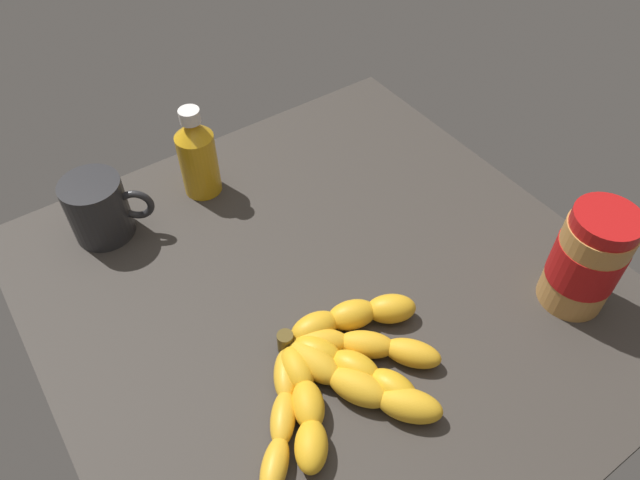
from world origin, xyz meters
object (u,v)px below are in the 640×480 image
honey_bottle (197,155)px  coffee_mug (99,208)px  banana_bunch (342,369)px  peanut_butter_jar (587,260)px

honey_bottle → coffee_mug: bearing=-179.0°
banana_bunch → peanut_butter_jar: 33.06cm
peanut_butter_jar → honey_bottle: (-29.99, 46.27, -0.79)cm
honey_bottle → coffee_mug: (-15.70, -0.26, -1.98)cm
banana_bunch → honey_bottle: honey_bottle is taller
banana_bunch → coffee_mug: bearing=110.0°
peanut_butter_jar → honey_bottle: 55.14cm
peanut_butter_jar → honey_bottle: bearing=123.0°
peanut_butter_jar → coffee_mug: bearing=134.8°
banana_bunch → peanut_butter_jar: bearing=-13.3°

